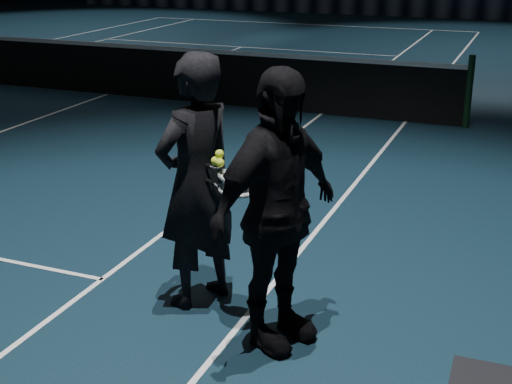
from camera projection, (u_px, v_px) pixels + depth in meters
The scene contains 11 objects.
floor at pixel (106, 95), 13.07m from camera, with size 36.00×36.00×0.00m, color black.
court_lines at pixel (106, 95), 13.07m from camera, with size 10.98×23.78×0.01m, color white, non-canonical shape.
net_post_right at pixel (469, 92), 10.66m from camera, with size 0.10×0.10×1.10m, color black.
net_mesh at pixel (104, 70), 12.92m from camera, with size 12.80×0.02×0.86m, color black.
net_tape at pixel (103, 45), 12.76m from camera, with size 12.80×0.03×0.07m, color white.
sponsor_backdrop at pixel (336, 1), 26.46m from camera, with size 22.00×0.15×0.90m, color black.
player_a at pixel (196, 183), 5.39m from camera, with size 0.72×0.47×1.98m, color black.
player_b at pixel (276, 212), 4.81m from camera, with size 1.16×0.48×1.98m, color black.
racket_lower at pixel (236, 191), 5.07m from camera, with size 0.68×0.22×0.03m, color black, non-canonical shape.
racket_upper at pixel (235, 177), 5.10m from camera, with size 0.68×0.22×0.03m, color black, non-canonical shape.
tennis_balls at pixel (218, 160), 5.14m from camera, with size 0.12×0.10×0.12m, color yellow, non-canonical shape.
Camera 1 is at (7.34, -10.96, 2.75)m, focal length 50.00 mm.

